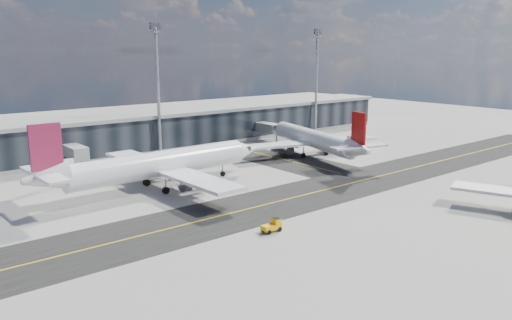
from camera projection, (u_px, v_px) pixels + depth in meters
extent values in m
plane|color=gray|center=(312.00, 203.00, 76.89)|extent=(300.00, 300.00, 0.00)
cube|color=black|center=(294.00, 198.00, 79.92)|extent=(180.00, 14.00, 0.02)
cube|color=black|center=(258.00, 153.00, 114.50)|extent=(14.00, 50.00, 0.02)
cube|color=yellow|center=(294.00, 197.00, 79.91)|extent=(180.00, 0.25, 0.01)
cube|color=yellow|center=(258.00, 153.00, 114.50)|extent=(0.25, 50.00, 0.01)
cube|color=black|center=(146.00, 133.00, 117.72)|extent=(150.00, 12.00, 8.00)
cube|color=gray|center=(145.00, 115.00, 116.78)|extent=(152.00, 13.00, 0.80)
cube|color=gray|center=(146.00, 148.00, 118.49)|extent=(150.00, 12.20, 0.80)
cube|color=gray|center=(73.00, 151.00, 99.44)|extent=(3.00, 10.00, 2.40)
cylinder|color=gray|center=(83.00, 166.00, 96.15)|extent=(0.60, 0.60, 2.40)
cube|color=gray|center=(264.00, 127.00, 130.24)|extent=(3.00, 10.00, 2.40)
cylinder|color=gray|center=(277.00, 138.00, 126.95)|extent=(0.60, 0.60, 2.40)
cylinder|color=gray|center=(158.00, 92.00, 110.27)|extent=(0.70, 0.70, 28.00)
cube|color=#2D2D30|center=(155.00, 26.00, 107.22)|extent=(2.50, 0.50, 1.40)
cylinder|color=gray|center=(316.00, 83.00, 141.07)|extent=(0.70, 0.70, 28.00)
cube|color=#2D2D30|center=(318.00, 32.00, 138.02)|extent=(2.50, 0.50, 1.40)
cylinder|color=white|center=(161.00, 164.00, 84.22)|extent=(32.69, 5.22, 4.34)
cone|color=white|center=(245.00, 150.00, 95.97)|extent=(5.55, 4.49, 4.34)
cone|color=white|center=(45.00, 178.00, 71.99)|extent=(6.63, 4.52, 4.34)
cube|color=white|center=(167.00, 169.00, 85.15)|extent=(6.42, 37.06, 0.54)
cylinder|color=#2D2D30|center=(153.00, 168.00, 90.92)|extent=(4.63, 2.62, 2.50)
cylinder|color=#2D2D30|center=(193.00, 182.00, 81.26)|extent=(4.63, 2.62, 2.50)
cube|color=silver|center=(153.00, 164.00, 90.74)|extent=(2.18, 0.49, 0.87)
cube|color=silver|center=(193.00, 177.00, 81.08)|extent=(2.18, 0.49, 0.87)
cube|color=#6F1847|center=(46.00, 147.00, 71.36)|extent=(4.57, 0.61, 6.73)
cube|color=white|center=(44.00, 174.00, 71.85)|extent=(3.39, 13.11, 0.38)
cube|color=#2D2D30|center=(243.00, 148.00, 95.53)|extent=(2.24, 2.45, 0.76)
cylinder|color=gray|center=(223.00, 170.00, 93.17)|extent=(0.27, 0.27, 2.17)
cylinder|color=black|center=(223.00, 174.00, 93.34)|extent=(0.99, 0.41, 0.98)
cylinder|color=black|center=(147.00, 182.00, 86.75)|extent=(1.21, 0.57, 1.19)
cylinder|color=black|center=(166.00, 190.00, 81.92)|extent=(1.21, 0.57, 1.19)
cylinder|color=white|center=(313.00, 139.00, 110.89)|extent=(11.11, 29.33, 3.91)
cone|color=white|center=(279.00, 128.00, 125.63)|extent=(5.00, 5.70, 3.91)
cone|color=white|center=(359.00, 150.00, 95.59)|extent=(5.25, 6.65, 3.91)
cube|color=white|center=(311.00, 142.00, 111.97)|extent=(33.36, 13.03, 0.49)
cylinder|color=#2D2D30|center=(286.00, 148.00, 110.68)|extent=(3.20, 4.53, 2.25)
cylinder|color=#2D2D30|center=(330.00, 144.00, 115.45)|extent=(3.20, 4.53, 2.25)
cube|color=silver|center=(286.00, 145.00, 110.52)|extent=(0.87, 1.99, 0.78)
cube|color=silver|center=(330.00, 141.00, 115.28)|extent=(0.87, 1.99, 0.78)
cube|color=#A40D0B|center=(359.00, 128.00, 95.15)|extent=(1.45, 4.08, 6.05)
cube|color=white|center=(359.00, 147.00, 95.47)|extent=(12.03, 5.58, 0.34)
cube|color=#2D2D30|center=(280.00, 127.00, 125.11)|extent=(2.57, 2.43, 0.68)
cylinder|color=gray|center=(288.00, 142.00, 121.88)|extent=(0.29, 0.29, 1.95)
cylinder|color=black|center=(288.00, 145.00, 122.04)|extent=(0.55, 0.94, 0.88)
cylinder|color=black|center=(303.00, 155.00, 109.56)|extent=(0.74, 1.16, 1.07)
cylinder|color=black|center=(326.00, 153.00, 111.94)|extent=(0.74, 1.16, 1.07)
cube|color=#FFB60D|center=(271.00, 227.00, 64.68)|extent=(2.73, 1.31, 0.63)
cube|color=#FFB60D|center=(276.00, 221.00, 65.05)|extent=(1.01, 1.19, 0.81)
cube|color=black|center=(276.00, 219.00, 64.98)|extent=(0.92, 1.14, 0.23)
cylinder|color=black|center=(274.00, 227.00, 65.75)|extent=(0.64, 0.24, 0.63)
cylinder|color=black|center=(280.00, 229.00, 64.85)|extent=(0.64, 0.24, 0.63)
cylinder|color=black|center=(263.00, 230.00, 64.67)|extent=(0.64, 0.24, 0.63)
cylinder|color=black|center=(269.00, 232.00, 63.77)|extent=(0.64, 0.24, 0.63)
imported|color=white|center=(178.00, 155.00, 109.28)|extent=(3.50, 5.18, 1.32)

